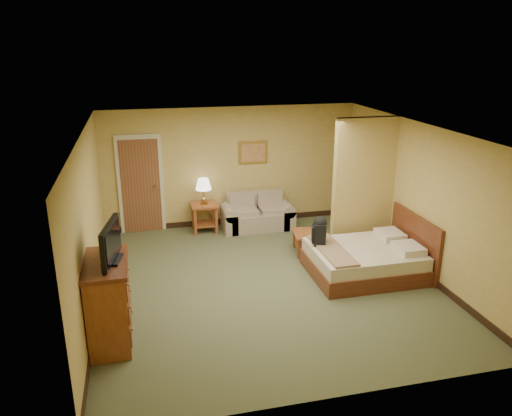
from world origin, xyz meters
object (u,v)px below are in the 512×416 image
object	(u,v)px
coffee_table	(310,238)
bed	(368,259)
dresser	(109,302)
loveseat	(257,217)

from	to	relation	value
coffee_table	bed	distance (m)	1.31
dresser	bed	world-z (taller)	dresser
loveseat	dresser	xyz separation A→B (m)	(-2.96, -3.78, 0.35)
bed	loveseat	bearing A→B (deg)	116.70
coffee_table	dresser	bearing A→B (deg)	-148.34
loveseat	coffee_table	bearing A→B (deg)	-66.27
loveseat	bed	world-z (taller)	bed
loveseat	bed	distance (m)	2.99
loveseat	bed	bearing A→B (deg)	-63.30
loveseat	dresser	distance (m)	4.81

